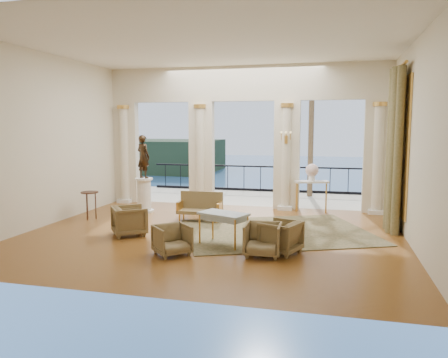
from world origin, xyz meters
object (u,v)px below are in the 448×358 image
(settee, at_px, (200,207))
(statue, at_px, (143,157))
(console_table, at_px, (312,186))
(side_table, at_px, (90,196))
(game_table, at_px, (223,216))
(armchair_d, at_px, (130,219))
(armchair_c, at_px, (280,235))
(pedestal, at_px, (144,196))
(armchair_a, at_px, (172,238))
(armchair_b, at_px, (263,238))

(settee, relative_size, statue, 0.95)
(console_table, bearing_deg, side_table, -171.89)
(game_table, bearing_deg, armchair_d, -165.40)
(armchair_c, distance_m, statue, 5.77)
(settee, xyz_separation_m, console_table, (2.91, 2.11, 0.39))
(pedestal, relative_size, console_table, 0.98)
(armchair_a, distance_m, side_table, 4.38)
(armchair_d, bearing_deg, settee, -67.53)
(armchair_b, xyz_separation_m, side_table, (-5.26, 2.30, 0.30))
(armchair_b, xyz_separation_m, armchair_d, (-3.37, 0.91, 0.02))
(console_table, bearing_deg, armchair_d, -151.25)
(armchair_b, height_order, side_table, side_table)
(armchair_b, bearing_deg, armchair_a, -170.50)
(armchair_d, relative_size, statue, 0.60)
(settee, distance_m, game_table, 2.60)
(armchair_d, xyz_separation_m, console_table, (4.09, 4.06, 0.40))
(armchair_d, bearing_deg, statue, -19.25)
(armchair_a, relative_size, armchair_b, 0.92)
(armchair_c, height_order, armchair_d, armchair_d)
(armchair_c, bearing_deg, settee, -113.98)
(armchair_b, relative_size, armchair_c, 0.99)
(armchair_b, relative_size, side_table, 0.94)
(armchair_d, xyz_separation_m, side_table, (-1.89, 1.38, 0.28))
(console_table, bearing_deg, armchair_a, -131.31)
(armchair_c, relative_size, side_table, 0.95)
(pedestal, relative_size, side_table, 1.34)
(armchair_b, relative_size, settee, 0.60)
(game_table, relative_size, statue, 0.92)
(console_table, height_order, side_table, console_table)
(settee, bearing_deg, pedestal, 157.40)
(settee, bearing_deg, armchair_a, -85.44)
(console_table, bearing_deg, settee, -160.19)
(console_table, bearing_deg, armchair_b, -114.26)
(armchair_a, distance_m, statue, 4.85)
(game_table, distance_m, side_table, 4.62)
(armchair_b, height_order, console_table, console_table)
(game_table, height_order, console_table, console_table)
(armchair_d, bearing_deg, console_table, -81.69)
(game_table, bearing_deg, armchair_a, -108.81)
(game_table, bearing_deg, statue, 159.24)
(armchair_b, height_order, armchair_c, armchair_c)
(armchair_c, bearing_deg, pedestal, -104.51)
(side_table, bearing_deg, console_table, 24.14)
(statue, distance_m, side_table, 1.98)
(armchair_d, height_order, game_table, armchair_d)
(settee, relative_size, pedestal, 1.17)
(statue, bearing_deg, armchair_c, 167.57)
(armchair_c, bearing_deg, game_table, -81.27)
(armchair_c, bearing_deg, armchair_d, -77.80)
(armchair_c, height_order, pedestal, pedestal)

